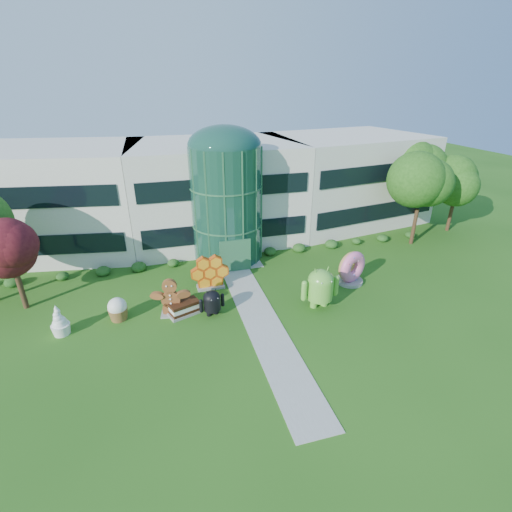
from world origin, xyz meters
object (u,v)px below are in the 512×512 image
object	(u,v)px
donut	(351,267)
gingerbread	(171,297)
android_black	(212,301)
android_green	(320,285)

from	to	relation	value
donut	gingerbread	xyz separation A→B (m)	(-13.89, -0.73, 0.01)
android_black	gingerbread	bearing A→B (deg)	150.54
donut	gingerbread	world-z (taller)	gingerbread
android_green	gingerbread	bearing A→B (deg)	168.34
android_green	android_black	world-z (taller)	android_green
android_green	android_black	size ratio (longest dim) A/B	1.56
android_black	gingerbread	world-z (taller)	gingerbread
android_green	gingerbread	xyz separation A→B (m)	(-10.11, 1.77, -0.30)
android_green	donut	distance (m)	4.55
gingerbread	android_green	bearing A→B (deg)	-0.60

